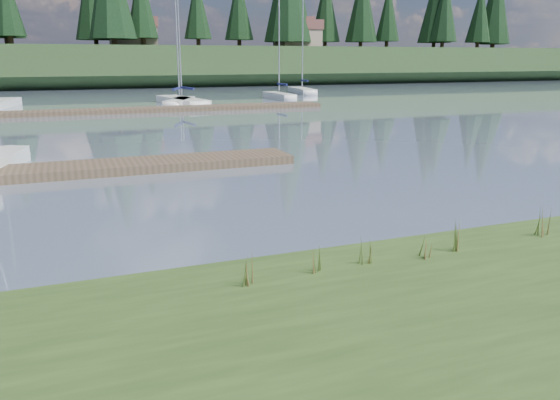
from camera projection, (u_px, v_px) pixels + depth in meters
name	position (u px, v px, depth m)	size (l,w,h in m)	color
ground	(121.00, 113.00, 38.38)	(200.00, 200.00, 0.00)	gray
ridge	(89.00, 67.00, 76.52)	(200.00, 20.00, 5.00)	#1E3218
dock_near	(59.00, 171.00, 18.01)	(16.00, 2.00, 0.30)	#4C3D2C
dock_far	(150.00, 110.00, 39.05)	(26.00, 2.20, 0.30)	#4C3D2C
sailboat_bg_2	(181.00, 101.00, 44.40)	(3.90, 6.64, 10.18)	white
sailboat_bg_3	(179.00, 100.00, 45.57)	(3.22, 9.17, 13.11)	white
sailboat_bg_4	(277.00, 95.00, 51.39)	(1.35, 6.20, 9.32)	white
sailboat_bg_5	(301.00, 90.00, 59.62)	(2.59, 7.74, 10.91)	white
weed_0	(318.00, 259.00, 8.89)	(0.17, 0.14, 0.56)	#475B23
weed_1	(366.00, 251.00, 9.29)	(0.17, 0.14, 0.56)	#475B23
weed_2	(456.00, 236.00, 9.91)	(0.17, 0.14, 0.68)	#475B23
weed_3	(248.00, 270.00, 8.39)	(0.17, 0.14, 0.61)	#475B23
weed_4	(425.00, 246.00, 9.59)	(0.17, 0.14, 0.51)	#475B23
weed_5	(543.00, 223.00, 10.74)	(0.17, 0.14, 0.65)	#475B23
mud_lip	(294.00, 268.00, 9.87)	(60.00, 0.50, 0.14)	#33281C
conifer_5	(197.00, 6.00, 76.97)	(3.96, 3.96, 10.35)	#382619
conifer_7	(362.00, 3.00, 86.99)	(5.28, 5.28, 13.20)	#382619
conifer_8	(445.00, 8.00, 88.11)	(4.62, 4.62, 11.77)	#382619
conifer_9	(496.00, 4.00, 95.03)	(5.94, 5.94, 14.62)	#382619
house_1	(133.00, 31.00, 75.60)	(6.30, 5.30, 4.65)	gray
house_2	(297.00, 33.00, 82.21)	(6.30, 5.30, 4.65)	gray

